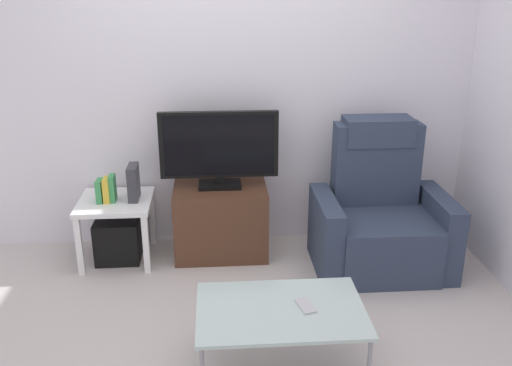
# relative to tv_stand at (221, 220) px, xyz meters

# --- Properties ---
(ground_plane) EXTENTS (6.40, 6.40, 0.00)m
(ground_plane) POSITION_rel_tv_stand_xyz_m (0.13, -0.83, -0.28)
(ground_plane) COLOR #BCB2AD
(wall_back) EXTENTS (6.40, 0.06, 2.60)m
(wall_back) POSITION_rel_tv_stand_xyz_m (0.13, 0.30, 1.02)
(wall_back) COLOR silver
(wall_back) RESTS_ON ground
(tv_stand) EXTENTS (0.71, 0.48, 0.55)m
(tv_stand) POSITION_rel_tv_stand_xyz_m (0.00, 0.00, 0.00)
(tv_stand) COLOR #4C2D1E
(tv_stand) RESTS_ON ground
(television) EXTENTS (0.88, 0.20, 0.58)m
(television) POSITION_rel_tv_stand_xyz_m (0.00, 0.02, 0.58)
(television) COLOR black
(television) RESTS_ON tv_stand
(recliner_armchair) EXTENTS (0.98, 0.78, 1.08)m
(recliner_armchair) POSITION_rel_tv_stand_xyz_m (1.18, -0.26, 0.10)
(recliner_armchair) COLOR #2D384C
(recliner_armchair) RESTS_ON ground
(side_table) EXTENTS (0.54, 0.54, 0.49)m
(side_table) POSITION_rel_tv_stand_xyz_m (-0.79, -0.03, 0.13)
(side_table) COLOR white
(side_table) RESTS_ON ground
(subwoofer_box) EXTENTS (0.33, 0.33, 0.33)m
(subwoofer_box) POSITION_rel_tv_stand_xyz_m (-0.79, -0.03, -0.11)
(subwoofer_box) COLOR black
(subwoofer_box) RESTS_ON ground
(book_leftmost) EXTENTS (0.04, 0.13, 0.17)m
(book_leftmost) POSITION_rel_tv_stand_xyz_m (-0.89, -0.05, 0.29)
(book_leftmost) COLOR #388C4C
(book_leftmost) RESTS_ON side_table
(book_middle) EXTENTS (0.04, 0.13, 0.18)m
(book_middle) POSITION_rel_tv_stand_xyz_m (-0.83, -0.05, 0.30)
(book_middle) COLOR gold
(book_middle) RESTS_ON side_table
(book_rightmost) EXTENTS (0.04, 0.11, 0.20)m
(book_rightmost) POSITION_rel_tv_stand_xyz_m (-0.79, -0.05, 0.31)
(book_rightmost) COLOR #388C4C
(book_rightmost) RESTS_ON side_table
(game_console) EXTENTS (0.07, 0.20, 0.26)m
(game_console) POSITION_rel_tv_stand_xyz_m (-0.64, -0.02, 0.34)
(game_console) COLOR #333338
(game_console) RESTS_ON side_table
(coffee_table) EXTENTS (0.90, 0.60, 0.39)m
(coffee_table) POSITION_rel_tv_stand_xyz_m (0.30, -1.43, 0.09)
(coffee_table) COLOR #B2C6C1
(coffee_table) RESTS_ON ground
(cell_phone) EXTENTS (0.11, 0.16, 0.01)m
(cell_phone) POSITION_rel_tv_stand_xyz_m (0.44, -1.42, 0.11)
(cell_phone) COLOR #B7B7BC
(cell_phone) RESTS_ON coffee_table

